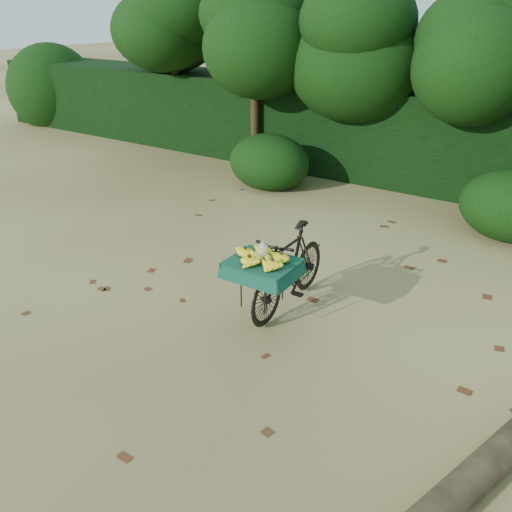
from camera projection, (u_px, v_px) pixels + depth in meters
The scene contains 7 objects.
ground at pixel (283, 331), 6.04m from camera, with size 80.00×80.00×0.00m, color tan.
vendor_bicycle at pixel (288, 268), 6.31m from camera, with size 0.74×1.74×1.00m.
fallen_log at pixel (496, 458), 4.18m from camera, with size 0.26×0.26×3.65m, color brown.
hedge_backdrop at pixel (457, 142), 10.37m from camera, with size 26.00×1.80×1.80m, color black.
tree_row at pixel (417, 85), 9.64m from camera, with size 14.50×2.00×4.00m, color black, non-canonical shape.
bush_clumps at pixel (449, 197), 8.81m from camera, with size 8.80×1.70×0.90m, color black, non-canonical shape.
leaf_litter at pixel (311, 306), 6.52m from camera, with size 7.00×7.30×0.01m, color #552C16, non-canonical shape.
Camera 1 is at (2.65, -4.39, 3.31)m, focal length 38.00 mm.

